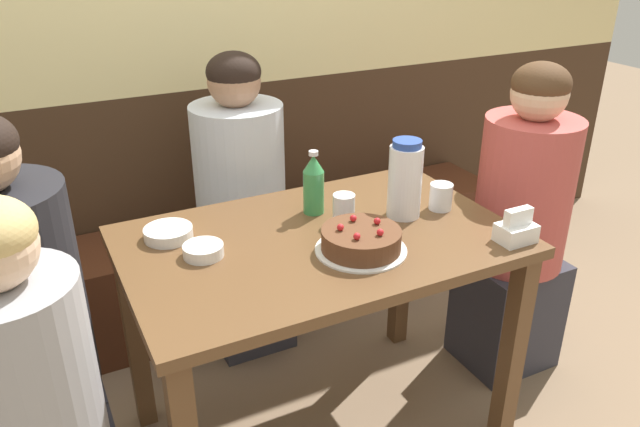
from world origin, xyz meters
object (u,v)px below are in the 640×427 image
bowl_rice_small (168,233)px  person_teal_shirt (24,344)px  napkin_holder (516,230)px  glass_water_tall (441,197)px  glass_tumbler_short (344,209)px  birthday_cake (361,241)px  bowl_soup_white (203,250)px  soju_bottle (314,184)px  person_pale_blue_shirt (242,212)px  bench_seat (235,268)px  water_pitcher (405,180)px  person_grey_tee (519,230)px

bowl_rice_small → person_teal_shirt: bearing=-166.0°
napkin_holder → glass_water_tall: 0.29m
glass_water_tall → glass_tumbler_short: bearing=170.9°
bowl_rice_small → person_teal_shirt: 0.48m
birthday_cake → bowl_soup_white: (-0.41, 0.17, -0.02)m
soju_bottle → glass_water_tall: soju_bottle is taller
glass_water_tall → person_pale_blue_shirt: person_pale_blue_shirt is taller
bench_seat → birthday_cake: size_ratio=9.81×
napkin_holder → bowl_rice_small: (-0.90, 0.48, -0.02)m
napkin_holder → bowl_rice_small: 1.02m
napkin_holder → glass_water_tall: bearing=101.8°
bowl_rice_small → person_pale_blue_shirt: 0.61m
birthday_cake → bench_seat: bearing=93.9°
soju_bottle → glass_tumbler_short: 0.13m
glass_water_tall → napkin_holder: bearing=-78.2°
birthday_cake → water_pitcher: 0.29m
glass_water_tall → person_teal_shirt: 1.30m
water_pitcher → soju_bottle: 0.29m
bench_seat → soju_bottle: size_ratio=12.39×
napkin_holder → glass_water_tall: size_ratio=1.28×
water_pitcher → bowl_rice_small: bearing=165.7°
napkin_holder → soju_bottle: bearing=134.5°
birthday_cake → glass_water_tall: 0.40m
bench_seat → glass_water_tall: bearing=-62.1°
soju_bottle → person_pale_blue_shirt: (-0.08, 0.47, -0.28)m
birthday_cake → glass_water_tall: same height
soju_bottle → glass_tumbler_short: soju_bottle is taller
glass_water_tall → birthday_cake: bearing=-161.2°
glass_water_tall → glass_tumbler_short: glass_tumbler_short is taller
napkin_holder → person_grey_tee: bearing=42.6°
birthday_cake → soju_bottle: (-0.01, 0.29, 0.07)m
person_teal_shirt → person_pale_blue_shirt: bearing=33.7°
water_pitcher → bowl_soup_white: size_ratio=2.21×
person_teal_shirt → napkin_holder: bearing=-15.5°
bowl_soup_white → water_pitcher: bearing=-2.7°
napkin_holder → person_pale_blue_shirt: person_pale_blue_shirt is taller
napkin_holder → person_teal_shirt: (-1.34, 0.37, -0.20)m
soju_bottle → bowl_soup_white: bearing=-163.6°
person_grey_tee → water_pitcher: bearing=1.4°
soju_bottle → glass_tumbler_short: bearing=-66.6°
soju_bottle → glass_tumbler_short: size_ratio=2.20×
bench_seat → glass_tumbler_short: 0.98m
napkin_holder → glass_tumbler_short: (-0.39, 0.34, 0.01)m
birthday_cake → person_pale_blue_shirt: person_pale_blue_shirt is taller
bench_seat → water_pitcher: size_ratio=10.27×
bowl_soup_white → bowl_rice_small: 0.16m
bench_seat → water_pitcher: bearing=-69.5°
birthday_cake → person_teal_shirt: person_teal_shirt is taller
soju_bottle → napkin_holder: soju_bottle is taller
napkin_holder → bowl_soup_white: (-0.84, 0.33, -0.02)m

